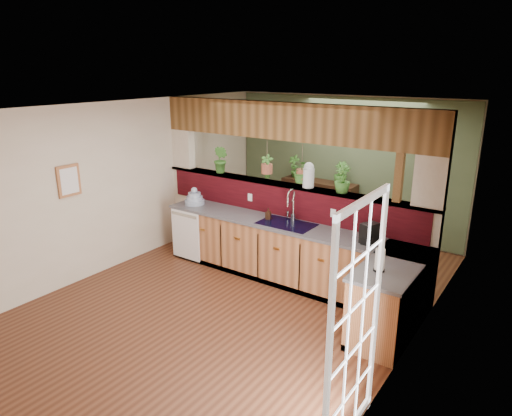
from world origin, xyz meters
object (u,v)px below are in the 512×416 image
Objects in this scene: soap_dispenser at (268,214)px; coffee_maker at (369,234)px; glass_jar at (309,175)px; faucet at (292,204)px; dish_stack at (195,199)px; shelving_console at (318,206)px; paper_towel at (380,260)px.

soap_dispenser is 1.60m from coffee_maker.
faucet is at bearing -123.10° from glass_jar.
coffee_maker is (3.04, -0.03, 0.03)m from dish_stack.
faucet is 2.31m from shelving_console.
paper_towel is at bearing -36.72° from glass_jar.
paper_towel is 3.87m from shelving_console.
paper_towel is at bearing -51.83° from shelving_console.
glass_jar is at bearing 36.68° from soap_dispenser.
dish_stack reaches higher than soap_dispenser.
coffee_maker is 1.32m from glass_jar.
faucet is 1.93m from paper_towel.
coffee_maker reaches higher than soap_dispenser.
soap_dispenser is at bearing -159.72° from coffee_maker.
faucet is at bearing 21.40° from soap_dispenser.
coffee_maker is 0.95× the size of paper_towel.
shelving_console is at bearing 106.64° from faucet.
coffee_maker is at bearing 119.41° from paper_towel.
glass_jar is at bearing 143.28° from paper_towel.
dish_stack is 3.54m from paper_towel.
dish_stack is at bearing -168.67° from glass_jar.
shelving_console is (-1.90, 2.31, -0.52)m from coffee_maker.
dish_stack is 1.18× the size of paper_towel.
glass_jar is at bearing 11.33° from dish_stack.
coffee_maker is 3.04m from shelving_console.
dish_stack is at bearing -178.65° from soap_dispenser.
faucet is at bearing -165.95° from coffee_maker.
glass_jar is 2.32m from shelving_console.
dish_stack is at bearing -174.80° from faucet.
shelving_console is at bearing 151.98° from coffee_maker.
faucet is at bearing 5.20° from dish_stack.
dish_stack is 1.45m from soap_dispenser.
paper_towel is (3.46, -0.77, 0.04)m from dish_stack.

